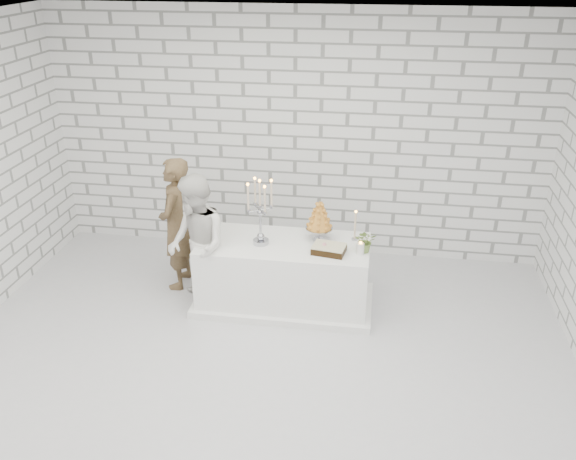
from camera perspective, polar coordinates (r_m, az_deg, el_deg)
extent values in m
cube|color=silver|center=(5.73, -3.09, -13.08)|extent=(6.00, 5.00, 0.01)
cube|color=white|center=(4.51, -4.03, 18.21)|extent=(6.00, 5.00, 0.01)
cube|color=white|center=(7.24, 0.67, 8.95)|extent=(6.00, 0.01, 3.00)
cube|color=white|center=(2.96, -14.27, -20.03)|extent=(6.00, 0.01, 3.00)
cube|color=white|center=(6.43, -0.41, -4.23)|extent=(1.80, 0.80, 0.75)
imported|color=brown|center=(6.76, -10.67, 0.59)|extent=(0.38, 0.57, 1.53)
imported|color=silver|center=(6.27, -8.72, -1.43)|extent=(0.87, 0.92, 1.51)
cube|color=black|center=(6.05, 3.95, -1.83)|extent=(0.36, 0.28, 0.08)
cylinder|color=white|center=(6.05, 6.94, -1.78)|extent=(0.09, 0.09, 0.12)
cylinder|color=beige|center=(6.28, 6.45, 0.35)|extent=(0.06, 0.06, 0.32)
imported|color=#41692B|center=(6.08, 7.42, -1.03)|extent=(0.24, 0.21, 0.24)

